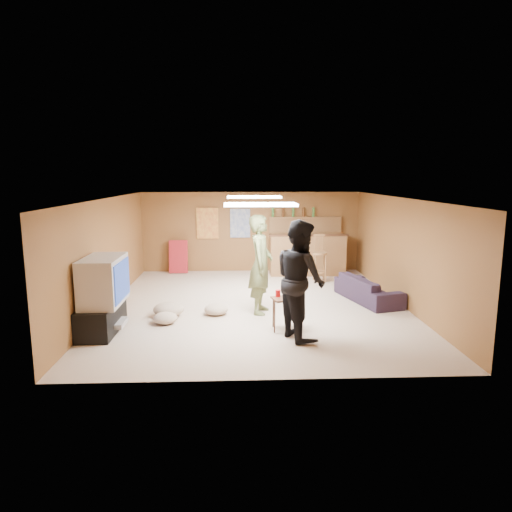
{
  "coord_description": "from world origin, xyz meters",
  "views": [
    {
      "loc": [
        -0.4,
        -9.1,
        2.64
      ],
      "look_at": [
        0.0,
        0.2,
        1.0
      ],
      "focal_mm": 32.0,
      "sensor_mm": 36.0,
      "label": 1
    }
  ],
  "objects_px": {
    "tv_body": "(103,280)",
    "tray_table": "(285,314)",
    "bar_counter": "(307,254)",
    "person_black": "(300,279)",
    "sofa": "(368,289)",
    "person_olive": "(261,264)"
  },
  "relations": [
    {
      "from": "bar_counter",
      "to": "sofa",
      "type": "distance_m",
      "value": 2.86
    },
    {
      "from": "tv_body",
      "to": "person_olive",
      "type": "height_order",
      "value": "person_olive"
    },
    {
      "from": "person_olive",
      "to": "person_black",
      "type": "bearing_deg",
      "value": -145.53
    },
    {
      "from": "person_black",
      "to": "sofa",
      "type": "distance_m",
      "value": 2.87
    },
    {
      "from": "bar_counter",
      "to": "person_olive",
      "type": "height_order",
      "value": "person_olive"
    },
    {
      "from": "tv_body",
      "to": "tray_table",
      "type": "bearing_deg",
      "value": -0.72
    },
    {
      "from": "tv_body",
      "to": "person_black",
      "type": "bearing_deg",
      "value": -6.9
    },
    {
      "from": "bar_counter",
      "to": "tray_table",
      "type": "xyz_separation_m",
      "value": [
        -1.06,
        -4.49,
        -0.26
      ]
    },
    {
      "from": "tv_body",
      "to": "tray_table",
      "type": "xyz_separation_m",
      "value": [
        3.09,
        -0.04,
        -0.61
      ]
    },
    {
      "from": "tv_body",
      "to": "tray_table",
      "type": "relative_size",
      "value": 1.92
    },
    {
      "from": "sofa",
      "to": "tray_table",
      "type": "relative_size",
      "value": 3.11
    },
    {
      "from": "sofa",
      "to": "tv_body",
      "type": "bearing_deg",
      "value": 94.22
    },
    {
      "from": "person_black",
      "to": "sofa",
      "type": "relative_size",
      "value": 1.1
    },
    {
      "from": "person_black",
      "to": "bar_counter",
      "type": "bearing_deg",
      "value": -30.4
    },
    {
      "from": "tv_body",
      "to": "person_olive",
      "type": "bearing_deg",
      "value": 20.24
    },
    {
      "from": "person_black",
      "to": "sofa",
      "type": "height_order",
      "value": "person_black"
    },
    {
      "from": "tv_body",
      "to": "bar_counter",
      "type": "xyz_separation_m",
      "value": [
        4.15,
        4.45,
        -0.35
      ]
    },
    {
      "from": "person_olive",
      "to": "person_black",
      "type": "height_order",
      "value": "person_black"
    },
    {
      "from": "bar_counter",
      "to": "person_olive",
      "type": "bearing_deg",
      "value": -112.64
    },
    {
      "from": "bar_counter",
      "to": "tray_table",
      "type": "bearing_deg",
      "value": -103.34
    },
    {
      "from": "bar_counter",
      "to": "tray_table",
      "type": "height_order",
      "value": "bar_counter"
    },
    {
      "from": "bar_counter",
      "to": "person_black",
      "type": "relative_size",
      "value": 1.02
    }
  ]
}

